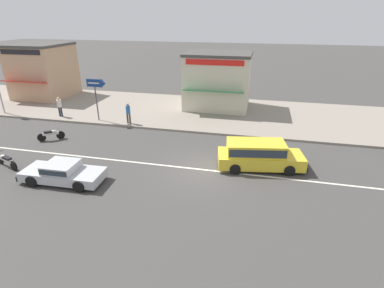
% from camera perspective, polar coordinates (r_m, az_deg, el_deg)
% --- Properties ---
extents(ground_plane, '(160.00, 160.00, 0.00)m').
position_cam_1_polar(ground_plane, '(16.98, 2.67, -4.97)').
color(ground_plane, '#423F3D').
extents(lane_centre_stripe, '(50.40, 0.14, 0.01)m').
position_cam_1_polar(lane_centre_stripe, '(16.98, 2.67, -4.96)').
color(lane_centre_stripe, silver).
rests_on(lane_centre_stripe, ground).
extents(kerb_strip, '(68.00, 10.00, 0.15)m').
position_cam_1_polar(kerb_strip, '(26.46, 6.80, 5.76)').
color(kerb_strip, gray).
rests_on(kerb_strip, ground).
extents(minivan_yellow_0, '(5.08, 2.55, 1.56)m').
position_cam_1_polar(minivan_yellow_0, '(17.28, 12.51, -1.87)').
color(minivan_yellow_0, yellow).
rests_on(minivan_yellow_0, ground).
extents(sedan_silver_2, '(4.38, 1.88, 1.06)m').
position_cam_1_polar(sedan_silver_2, '(17.04, -23.45, -4.94)').
color(sedan_silver_2, '#B7BABF').
rests_on(sedan_silver_2, ground).
extents(motorcycle_0, '(1.51, 1.13, 0.80)m').
position_cam_1_polar(motorcycle_0, '(22.95, -25.25, 1.68)').
color(motorcycle_0, black).
rests_on(motorcycle_0, ground).
extents(motorcycle_1, '(1.90, 0.86, 0.80)m').
position_cam_1_polar(motorcycle_1, '(20.14, -31.92, -2.64)').
color(motorcycle_1, black).
rests_on(motorcycle_1, ground).
extents(arrow_signboard, '(1.61, 0.66, 3.36)m').
position_cam_1_polar(arrow_signboard, '(24.56, -17.00, 10.54)').
color(arrow_signboard, '#4C4C51').
rests_on(arrow_signboard, kerb_strip).
extents(pedestrian_near_clock, '(0.34, 0.34, 1.64)m').
position_cam_1_polar(pedestrian_near_clock, '(23.93, -12.07, 6.06)').
color(pedestrian_near_clock, '#4C4238').
rests_on(pedestrian_near_clock, kerb_strip).
extents(pedestrian_mid_kerb, '(0.34, 0.34, 1.66)m').
position_cam_1_polar(pedestrian_mid_kerb, '(27.39, -23.95, 6.76)').
color(pedestrian_mid_kerb, '#232838').
rests_on(pedestrian_mid_kerb, kerb_strip).
extents(shopfront_corner_warung, '(5.01, 6.02, 5.26)m').
position_cam_1_polar(shopfront_corner_warung, '(34.94, -26.47, 12.45)').
color(shopfront_corner_warung, tan).
rests_on(shopfront_corner_warung, kerb_strip).
extents(shopfront_mid_block, '(5.72, 5.32, 4.88)m').
position_cam_1_polar(shopfront_mid_block, '(27.57, 4.93, 11.98)').
color(shopfront_mid_block, beige).
rests_on(shopfront_mid_block, kerb_strip).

